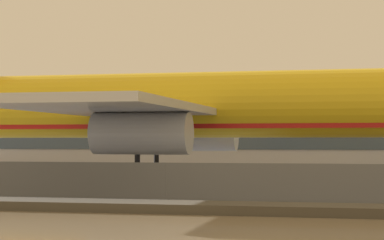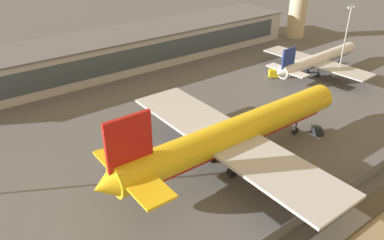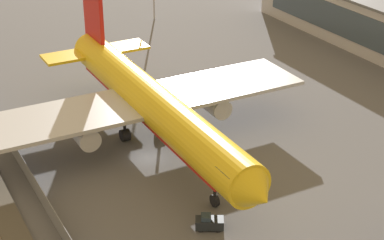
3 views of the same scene
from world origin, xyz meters
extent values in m
plane|color=#565659|center=(0.00, 0.00, 0.00)|extent=(500.00, 500.00, 0.00)
cube|color=#474238|center=(0.00, -20.50, 0.25)|extent=(320.00, 3.00, 0.50)
cube|color=slate|center=(0.00, -16.00, 1.20)|extent=(280.00, 0.08, 2.41)
cylinder|color=slate|center=(0.00, -16.00, 1.20)|extent=(0.10, 0.10, 2.41)
cylinder|color=yellow|center=(-3.00, 2.13, 6.65)|extent=(49.27, 5.47, 5.43)
cone|color=yellow|center=(23.12, 2.15, 6.65)|extent=(3.53, 5.16, 5.15)
cone|color=yellow|center=(-29.13, 2.10, 6.65)|extent=(3.53, 4.89, 4.88)
cube|color=#232D3D|center=(19.66, 2.15, 7.32)|extent=(2.99, 4.61, 1.63)
cube|color=red|center=(-3.00, 2.13, 5.15)|extent=(41.88, 4.38, 0.98)
cube|color=#B7BABF|center=(-5.48, 13.95, 5.97)|extent=(10.86, 23.66, 0.54)
cube|color=#B7BABF|center=(-5.46, -9.70, 5.97)|extent=(10.86, 23.66, 0.54)
cylinder|color=#B7BABF|center=(-4.00, 12.06, 4.20)|extent=(6.90, 2.99, 2.98)
cylinder|color=#B7BABF|center=(-3.98, -7.81, 4.20)|extent=(6.90, 2.99, 2.98)
cube|color=red|center=(-24.68, 2.11, 12.07)|extent=(7.39, 0.66, 9.22)
cube|color=yellow|center=(-24.68, 6.44, 7.05)|extent=(4.93, 8.68, 0.43)
cube|color=yellow|center=(-24.68, -2.23, 7.05)|extent=(4.93, 8.68, 0.43)
cylinder|color=black|center=(14.24, 2.14, 2.35)|extent=(0.38, 0.38, 3.17)
cylinder|color=black|center=(14.24, 2.14, 0.76)|extent=(1.52, 0.60, 1.52)
cylinder|color=black|center=(-6.45, 4.97, 2.35)|extent=(0.43, 0.43, 3.17)
cylinder|color=black|center=(-6.45, 4.97, 0.76)|extent=(1.75, 1.22, 1.75)
cylinder|color=black|center=(-6.45, -0.73, 2.35)|extent=(0.43, 0.43, 3.17)
cylinder|color=black|center=(-6.45, -0.73, 0.76)|extent=(1.75, 1.22, 1.75)
cylinder|color=white|center=(47.63, 21.44, 4.24)|extent=(34.38, 5.34, 3.46)
cone|color=white|center=(65.67, 22.44, 4.24)|extent=(2.43, 3.41, 3.29)
cone|color=white|center=(29.59, 20.45, 4.24)|extent=(2.42, 3.23, 3.11)
cube|color=#232D3D|center=(63.35, 22.31, 4.67)|extent=(2.06, 3.04, 1.04)
cube|color=navy|center=(47.63, 21.44, 3.29)|extent=(29.21, 4.37, 0.62)
cube|color=#B7BABF|center=(45.47, 29.55, 3.81)|extent=(8.43, 16.82, 0.35)
cube|color=#B7BABF|center=(46.37, 13.14, 3.81)|extent=(8.43, 16.82, 0.35)
cylinder|color=#B7BABF|center=(46.56, 28.30, 2.68)|extent=(4.89, 2.16, 1.90)
cylinder|color=#B7BABF|center=(47.32, 14.51, 2.68)|extent=(4.89, 2.16, 1.90)
cube|color=navy|center=(32.59, 20.61, 7.70)|extent=(5.15, 0.70, 5.88)
cube|color=white|center=(32.42, 23.62, 4.50)|extent=(3.75, 6.21, 0.28)
cube|color=white|center=(32.75, 17.60, 4.50)|extent=(3.75, 6.21, 0.28)
cylinder|color=black|center=(59.59, 22.10, 1.50)|extent=(0.24, 0.24, 2.02)
cylinder|color=black|center=(59.59, 22.10, 0.48)|extent=(0.99, 0.43, 0.97)
cylinder|color=black|center=(45.13, 23.12, 1.50)|extent=(0.28, 0.28, 2.02)
cylinder|color=black|center=(45.13, 23.12, 0.48)|extent=(1.16, 0.84, 1.11)
cylinder|color=black|center=(45.34, 19.50, 1.50)|extent=(0.28, 0.28, 2.02)
cylinder|color=black|center=(45.34, 19.50, 0.48)|extent=(1.16, 0.84, 1.11)
cube|color=#1E2328|center=(17.96, -0.67, 0.75)|extent=(2.94, 3.58, 1.11)
cube|color=#283847|center=(17.76, -1.02, 1.55)|extent=(1.66, 1.60, 0.50)
cylinder|color=black|center=(18.08, -1.87, 0.35)|extent=(0.53, 0.72, 0.70)
cylinder|color=black|center=(16.88, -1.21, 0.35)|extent=(0.53, 0.72, 0.70)
cylinder|color=black|center=(19.03, -0.13, 0.35)|extent=(0.53, 0.72, 0.70)
cylinder|color=black|center=(17.84, 0.53, 0.35)|extent=(0.53, 0.72, 0.70)
cube|color=yellow|center=(35.55, 26.00, 1.27)|extent=(5.39, 4.85, 2.07)
cube|color=#283847|center=(34.12, 27.12, 1.66)|extent=(2.13, 2.28, 0.83)
cube|color=orange|center=(35.55, 26.00, 2.40)|extent=(1.04, 1.14, 0.16)
cylinder|color=black|center=(33.71, 26.26, 0.42)|extent=(0.80, 0.69, 0.84)
cylinder|color=black|center=(34.85, 27.72, 0.42)|extent=(0.80, 0.69, 0.84)
cylinder|color=black|center=(36.25, 24.28, 0.42)|extent=(0.80, 0.69, 0.84)
cylinder|color=black|center=(37.39, 25.74, 0.42)|extent=(0.80, 0.69, 0.84)
cube|color=#B2B2B7|center=(7.17, 61.51, 4.80)|extent=(115.06, 19.11, 9.59)
cube|color=#3D4C5B|center=(7.17, 51.87, 5.27)|extent=(105.86, 0.16, 5.75)
cube|color=#5B5E63|center=(7.17, 61.51, 9.84)|extent=(115.66, 19.71, 0.50)
cylinder|color=#A8A8AD|center=(48.52, 15.02, 10.33)|extent=(0.36, 0.36, 20.67)
cube|color=#A8A8AD|center=(48.52, 15.02, 20.42)|extent=(3.20, 0.24, 0.24)
cube|color=silver|center=(47.32, 15.02, 20.12)|extent=(0.60, 0.40, 0.44)
cube|color=silver|center=(49.72, 15.02, 20.12)|extent=(0.60, 0.40, 0.44)
camera|label=1|loc=(11.13, -58.08, 3.67)|focal=70.00mm
camera|label=2|loc=(-44.76, -39.76, 41.05)|focal=35.00mm
camera|label=3|loc=(69.75, -30.63, 43.12)|focal=60.00mm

